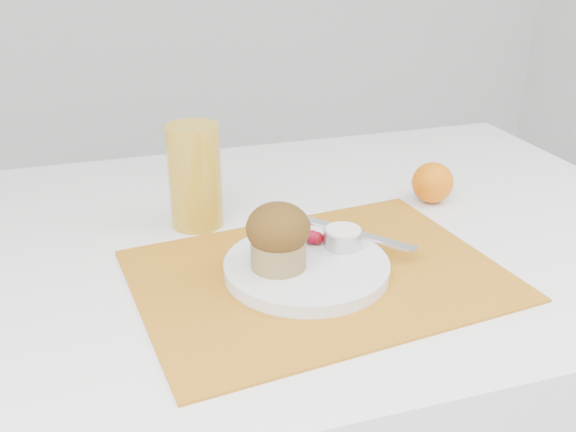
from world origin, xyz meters
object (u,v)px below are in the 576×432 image
object	(u,v)px
plate	(307,267)
orange	(433,183)
muffin	(278,236)
table	(287,426)
juice_glass	(195,176)

from	to	relation	value
plate	orange	world-z (taller)	orange
muffin	orange	bearing A→B (deg)	28.51
table	muffin	distance (m)	0.46
juice_glass	muffin	distance (m)	0.21
muffin	plate	bearing A→B (deg)	1.22
table	orange	world-z (taller)	orange
plate	muffin	size ratio (longest dim) A/B	2.51
orange	table	bearing A→B (deg)	-172.33
table	muffin	world-z (taller)	muffin
table	juice_glass	size ratio (longest dim) A/B	7.74
table	juice_glass	world-z (taller)	juice_glass
orange	juice_glass	size ratio (longest dim) A/B	0.43
table	juice_glass	distance (m)	0.47
plate	juice_glass	xyz separation A→B (m)	(-0.11, 0.20, 0.06)
plate	juice_glass	bearing A→B (deg)	118.46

